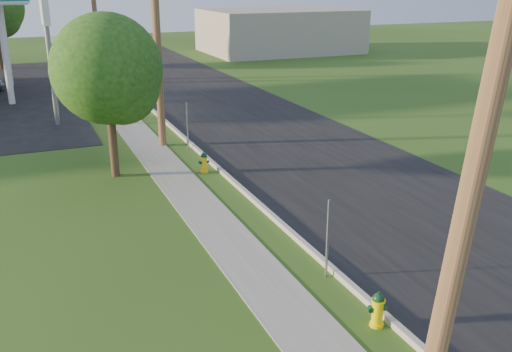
{
  "coord_description": "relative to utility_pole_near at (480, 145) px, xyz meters",
  "views": [
    {
      "loc": [
        -6.07,
        -6.46,
        6.87
      ],
      "look_at": [
        0.0,
        8.0,
        1.4
      ],
      "focal_mm": 40.0,
      "sensor_mm": 36.0,
      "label": 1
    }
  ],
  "objects": [
    {
      "name": "sign_post_far",
      "position": [
        0.85,
        29.2,
        -3.8
      ],
      "size": [
        0.05,
        0.04,
        2.0
      ],
      "primitive_type": "cube",
      "color": "gray",
      "rests_on": "ground"
    },
    {
      "name": "sign_post_near",
      "position": [
        0.85,
        5.2,
        -3.8
      ],
      "size": [
        0.05,
        0.04,
        2.0
      ],
      "primitive_type": "cube",
      "color": "gray",
      "rests_on": "ground"
    },
    {
      "name": "hydrant_near",
      "position": [
        0.8,
        2.97,
        -4.41
      ],
      "size": [
        0.42,
        0.37,
        0.8
      ],
      "color": "#FFDF00",
      "rests_on": "ground"
    },
    {
      "name": "distant_building",
      "position": [
        18.6,
        46.0,
        -2.8
      ],
      "size": [
        14.0,
        10.0,
        4.0
      ],
      "primitive_type": "cube",
      "color": "gray",
      "rests_on": "ground"
    },
    {
      "name": "hydrant_far",
      "position": [
        0.62,
        27.07,
        -4.45
      ],
      "size": [
        0.36,
        0.32,
        0.71
      ],
      "color": "yellow",
      "rests_on": "ground"
    },
    {
      "name": "utility_pole_far",
      "position": [
        -0.0,
        36.0,
        0.0
      ],
      "size": [
        1.4,
        0.32,
        9.5
      ],
      "color": "brown",
      "rests_on": "ground"
    },
    {
      "name": "road",
      "position": [
        5.1,
        11.0,
        -4.79
      ],
      "size": [
        8.0,
        120.0,
        0.02
      ],
      "primitive_type": "cube",
      "color": "black",
      "rests_on": "ground"
    },
    {
      "name": "utility_pole_mid",
      "position": [
        -0.0,
        18.0,
        0.15
      ],
      "size": [
        1.4,
        0.32,
        9.8
      ],
      "color": "brown",
      "rests_on": "ground"
    },
    {
      "name": "sidewalk",
      "position": [
        -0.65,
        11.0,
        -4.79
      ],
      "size": [
        1.5,
        120.0,
        0.03
      ],
      "primitive_type": "cube",
      "color": "gray",
      "rests_on": "ground"
    },
    {
      "name": "price_pylon",
      "position": [
        -3.9,
        23.5,
        0.63
      ],
      "size": [
        0.34,
        2.04,
        6.85
      ],
      "color": "gray",
      "rests_on": "ground"
    },
    {
      "name": "sign_post_mid",
      "position": [
        0.85,
        17.0,
        -3.8
      ],
      "size": [
        0.05,
        0.04,
        2.0
      ],
      "primitive_type": "cube",
      "color": "gray",
      "rests_on": "ground"
    },
    {
      "name": "utility_pole_near",
      "position": [
        0.0,
        0.0,
        0.0
      ],
      "size": [
        1.4,
        0.32,
        9.48
      ],
      "color": "brown",
      "rests_on": "ground"
    },
    {
      "name": "hydrant_mid",
      "position": [
        0.54,
        13.85,
        -4.42
      ],
      "size": [
        0.4,
        0.35,
        0.78
      ],
      "color": "yellow",
      "rests_on": "ground"
    },
    {
      "name": "tree_verge",
      "position": [
        -2.48,
        14.65,
        -1.06
      ],
      "size": [
        3.84,
        3.84,
        5.82
      ],
      "color": "#3C281A",
      "rests_on": "ground"
    },
    {
      "name": "curb",
      "position": [
        1.1,
        11.0,
        -4.73
      ],
      "size": [
        0.15,
        120.0,
        0.15
      ],
      "primitive_type": "cube",
      "color": "#A8A59A",
      "rests_on": "ground"
    }
  ]
}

